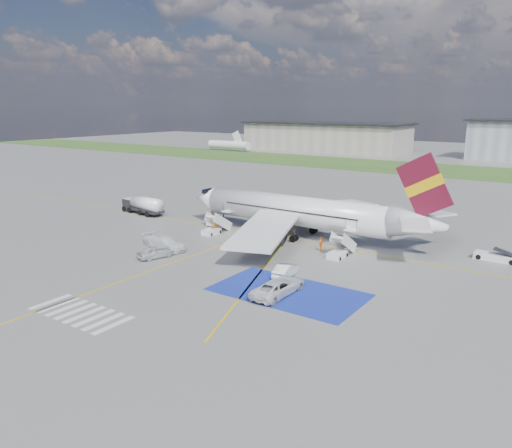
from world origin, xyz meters
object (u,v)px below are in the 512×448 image
object	(u,v)px
airliner	(305,212)
belt_loader	(497,258)
gpu_cart	(214,221)
van_white_b	(164,240)
car_silver_a	(155,252)
fuel_tanker	(143,207)
car_silver_b	(286,270)
van_white_a	(279,284)

from	to	relation	value
airliner	belt_loader	bearing A→B (deg)	8.78
gpu_cart	van_white_b	bearing A→B (deg)	-84.17
airliner	car_silver_a	bearing A→B (deg)	-118.16
gpu_cart	car_silver_a	distance (m)	15.94
airliner	van_white_b	size ratio (longest dim) A/B	7.20
gpu_cart	van_white_b	size ratio (longest dim) A/B	0.41
airliner	belt_loader	distance (m)	23.02
fuel_tanker	belt_loader	world-z (taller)	fuel_tanker
fuel_tanker	car_silver_b	xyz separation A→B (m)	(34.13, -12.39, -0.52)
airliner	fuel_tanker	distance (m)	28.28
car_silver_b	van_white_a	size ratio (longest dim) A/B	0.79
van_white_b	fuel_tanker	bearing A→B (deg)	62.78
gpu_cart	van_white_a	world-z (taller)	van_white_a
fuel_tanker	van_white_a	size ratio (longest dim) A/B	1.65
airliner	gpu_cart	xyz separation A→B (m)	(-13.46, -2.12, -2.64)
gpu_cart	airliner	bearing A→B (deg)	4.91
van_white_b	van_white_a	bearing A→B (deg)	-95.66
gpu_cart	van_white_a	xyz separation A→B (m)	(21.49, -16.84, 0.21)
belt_loader	van_white_b	distance (m)	38.20
fuel_tanker	car_silver_a	xyz separation A→B (m)	(18.73, -15.50, -0.49)
belt_loader	van_white_a	size ratio (longest dim) A/B	0.95
fuel_tanker	belt_loader	bearing A→B (deg)	12.91
car_silver_b	belt_loader	bearing A→B (deg)	-141.09
fuel_tanker	car_silver_b	bearing A→B (deg)	-13.25
car_silver_b	van_white_b	xyz separation A→B (m)	(-17.39, 0.35, 0.33)
gpu_cart	car_silver_a	xyz separation A→B (m)	(4.07, -15.41, -0.06)
belt_loader	car_silver_b	bearing A→B (deg)	-131.20
belt_loader	car_silver_b	distance (m)	24.37
fuel_tanker	van_white_b	size ratio (longest dim) A/B	1.66
car_silver_a	fuel_tanker	bearing A→B (deg)	-23.12
belt_loader	van_white_a	bearing A→B (deg)	-121.35
gpu_cart	belt_loader	distance (m)	36.44
airliner	car_silver_a	xyz separation A→B (m)	(-9.39, -17.53, -2.70)
car_silver_a	van_white_a	xyz separation A→B (m)	(17.42, -1.43, 0.27)
fuel_tanker	belt_loader	distance (m)	50.98
airliner	car_silver_b	size ratio (longest dim) A/B	9.09
fuel_tanker	car_silver_b	size ratio (longest dim) A/B	2.09
belt_loader	car_silver_a	xyz separation A→B (m)	(-31.94, -21.01, 0.33)
airliner	car_silver_b	distance (m)	15.86
fuel_tanker	van_white_a	bearing A→B (deg)	-18.39
van_white_a	belt_loader	bearing A→B (deg)	-122.76
belt_loader	car_silver_a	size ratio (longest dim) A/B	1.21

